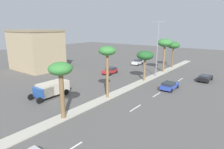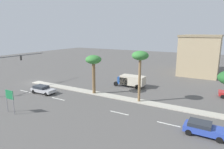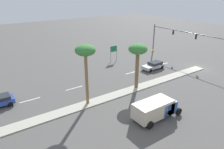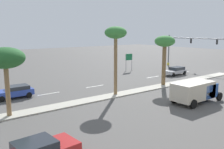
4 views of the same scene
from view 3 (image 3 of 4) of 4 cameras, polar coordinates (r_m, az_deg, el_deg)
ground_plane at (r=28.00m, az=-8.74°, el=-8.58°), size 160.00×160.00×0.00m
median_curb at (r=26.21m, az=-23.48°, el=-12.52°), size 1.80×65.68×0.12m
lane_stripe_front at (r=44.25m, az=13.51°, el=2.74°), size 0.20×2.80×0.01m
lane_stripe_center at (r=38.74m, az=5.22°, el=0.51°), size 0.20×2.80×0.01m
lane_stripe_outboard at (r=33.15m, az=-10.01°, el=-3.58°), size 0.20×2.80×0.01m
lane_stripe_right at (r=31.34m, az=-21.03°, el=-6.39°), size 0.20×2.80×0.01m
traffic_signal_gantry at (r=49.02m, az=14.74°, el=9.61°), size 16.86×0.53×6.58m
directional_road_sign at (r=44.26m, az=0.44°, el=6.49°), size 0.10×1.63×3.20m
palm_tree_trailing at (r=31.02m, az=6.89°, el=6.04°), size 2.73×2.73×6.72m
palm_tree_center at (r=25.94m, az=-7.10°, el=5.56°), size 2.51×2.51×7.84m
sedan_silver_left at (r=40.86m, az=11.03°, el=2.41°), size 2.12×4.47×1.35m
box_truck at (r=25.50m, az=11.67°, el=-8.78°), size 2.59×5.99×2.23m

